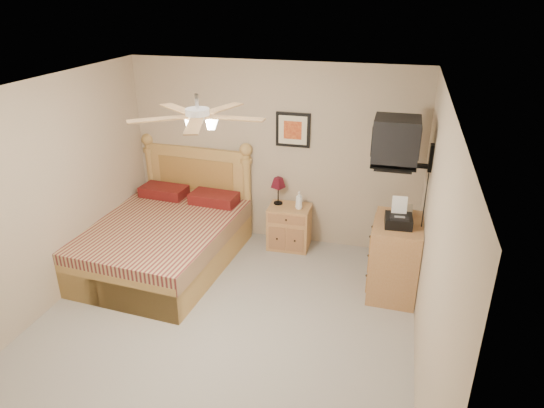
# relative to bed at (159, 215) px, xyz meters

# --- Properties ---
(floor) EXTENTS (4.50, 4.50, 0.00)m
(floor) POSITION_rel_bed_xyz_m (1.20, -1.12, -0.71)
(floor) COLOR gray
(floor) RESTS_ON ground
(ceiling) EXTENTS (4.00, 4.50, 0.04)m
(ceiling) POSITION_rel_bed_xyz_m (1.20, -1.12, 1.79)
(ceiling) COLOR white
(ceiling) RESTS_ON ground
(wall_back) EXTENTS (4.00, 0.04, 2.50)m
(wall_back) POSITION_rel_bed_xyz_m (1.20, 1.13, 0.54)
(wall_back) COLOR tan
(wall_back) RESTS_ON ground
(wall_front) EXTENTS (4.00, 0.04, 2.50)m
(wall_front) POSITION_rel_bed_xyz_m (1.20, -3.37, 0.54)
(wall_front) COLOR tan
(wall_front) RESTS_ON ground
(wall_left) EXTENTS (0.04, 4.50, 2.50)m
(wall_left) POSITION_rel_bed_xyz_m (-0.80, -1.12, 0.54)
(wall_left) COLOR tan
(wall_left) RESTS_ON ground
(wall_right) EXTENTS (0.04, 4.50, 2.50)m
(wall_right) POSITION_rel_bed_xyz_m (3.20, -1.12, 0.54)
(wall_right) COLOR tan
(wall_right) RESTS_ON ground
(bed) EXTENTS (1.80, 2.29, 1.41)m
(bed) POSITION_rel_bed_xyz_m (0.00, 0.00, 0.00)
(bed) COLOR tan
(bed) RESTS_ON ground
(nightstand) EXTENTS (0.57, 0.44, 0.61)m
(nightstand) POSITION_rel_bed_xyz_m (1.50, 0.88, -0.40)
(nightstand) COLOR #A27341
(nightstand) RESTS_ON ground
(table_lamp) EXTENTS (0.26, 0.26, 0.38)m
(table_lamp) POSITION_rel_bed_xyz_m (1.32, 0.95, 0.09)
(table_lamp) COLOR #4F0E1A
(table_lamp) RESTS_ON nightstand
(lotion_bottle) EXTENTS (0.11, 0.11, 0.24)m
(lotion_bottle) POSITION_rel_bed_xyz_m (1.63, 0.86, 0.02)
(lotion_bottle) COLOR white
(lotion_bottle) RESTS_ON nightstand
(framed_picture) EXTENTS (0.46, 0.04, 0.46)m
(framed_picture) POSITION_rel_bed_xyz_m (1.47, 1.11, 0.91)
(framed_picture) COLOR black
(framed_picture) RESTS_ON wall_back
(dresser) EXTENTS (0.56, 0.79, 0.92)m
(dresser) POSITION_rel_bed_xyz_m (2.93, 0.13, -0.25)
(dresser) COLOR #A36938
(dresser) RESTS_ON ground
(fax_machine) EXTENTS (0.32, 0.33, 0.31)m
(fax_machine) POSITION_rel_bed_xyz_m (2.92, 0.03, 0.37)
(fax_machine) COLOR black
(fax_machine) RESTS_ON dresser
(magazine_lower) EXTENTS (0.26, 0.29, 0.02)m
(magazine_lower) POSITION_rel_bed_xyz_m (2.87, 0.43, 0.22)
(magazine_lower) COLOR beige
(magazine_lower) RESTS_ON dresser
(magazine_upper) EXTENTS (0.22, 0.30, 0.02)m
(magazine_upper) POSITION_rel_bed_xyz_m (2.86, 0.43, 0.25)
(magazine_upper) COLOR gray
(magazine_upper) RESTS_ON magazine_lower
(wall_tv) EXTENTS (0.56, 0.46, 0.58)m
(wall_tv) POSITION_rel_bed_xyz_m (2.95, 0.22, 1.10)
(wall_tv) COLOR black
(wall_tv) RESTS_ON wall_right
(ceiling_fan) EXTENTS (1.14, 1.14, 0.28)m
(ceiling_fan) POSITION_rel_bed_xyz_m (1.20, -1.32, 1.65)
(ceiling_fan) COLOR silver
(ceiling_fan) RESTS_ON ceiling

